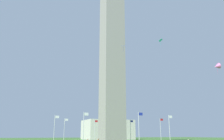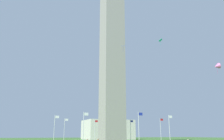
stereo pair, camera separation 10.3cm
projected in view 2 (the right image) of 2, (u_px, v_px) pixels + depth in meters
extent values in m
cube|color=gray|center=(112.00, 59.00, 72.49)|extent=(6.19, 6.19, 49.49)
cylinder|color=silver|center=(161.00, 130.00, 72.66)|extent=(0.14, 0.14, 7.27)
cube|color=red|center=(162.00, 120.00, 73.70)|extent=(1.00, 0.03, 0.64)
cylinder|color=silver|center=(131.00, 131.00, 81.20)|extent=(0.14, 0.14, 7.27)
cube|color=#1E2D99|center=(132.00, 121.00, 82.24)|extent=(1.00, 0.03, 0.64)
cylinder|color=silver|center=(95.00, 131.00, 81.37)|extent=(0.14, 0.14, 7.27)
cube|color=red|center=(96.00, 121.00, 82.41)|extent=(1.00, 0.03, 0.64)
cylinder|color=silver|center=(64.00, 130.00, 73.07)|extent=(0.14, 0.14, 7.27)
cube|color=white|center=(67.00, 120.00, 74.11)|extent=(1.00, 0.03, 0.64)
cylinder|color=silver|center=(54.00, 129.00, 61.16)|extent=(0.14, 0.14, 7.27)
cube|color=white|center=(57.00, 117.00, 62.19)|extent=(1.00, 0.03, 0.64)
cylinder|color=silver|center=(83.00, 128.00, 52.61)|extent=(0.14, 0.14, 7.27)
cube|color=white|center=(86.00, 114.00, 53.65)|extent=(1.00, 0.03, 0.64)
cylinder|color=silver|center=(139.00, 128.00, 52.44)|extent=(0.14, 0.14, 7.27)
cube|color=#1E2D99|center=(141.00, 114.00, 53.48)|extent=(1.00, 0.03, 0.64)
cylinder|color=silver|center=(169.00, 129.00, 60.75)|extent=(0.14, 0.14, 7.27)
cube|color=white|center=(170.00, 117.00, 61.78)|extent=(1.00, 0.03, 0.64)
sphere|color=#936B4C|center=(98.00, 139.00, 41.48)|extent=(0.24, 0.24, 0.24)
sphere|color=beige|center=(188.00, 140.00, 34.15)|extent=(0.24, 0.24, 0.24)
sphere|color=#936B4C|center=(87.00, 140.00, 34.56)|extent=(0.24, 0.24, 0.24)
cube|color=#33C6D1|center=(160.00, 40.00, 52.76)|extent=(1.12, 1.12, 0.46)
cylinder|color=teal|center=(161.00, 43.00, 52.58)|extent=(0.04, 0.04, 1.02)
cone|color=pink|center=(217.00, 66.00, 44.58)|extent=(1.43, 1.32, 1.30)
cylinder|color=#A44A79|center=(217.00, 71.00, 44.35)|extent=(0.04, 0.04, 1.29)
cube|color=blue|center=(123.00, 46.00, 63.36)|extent=(1.62, 1.60, 0.48)
cylinder|color=#233C9D|center=(123.00, 49.00, 63.11)|extent=(0.04, 0.04, 1.43)
cube|color=beige|center=(107.00, 130.00, 116.86)|extent=(22.52, 17.06, 9.21)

